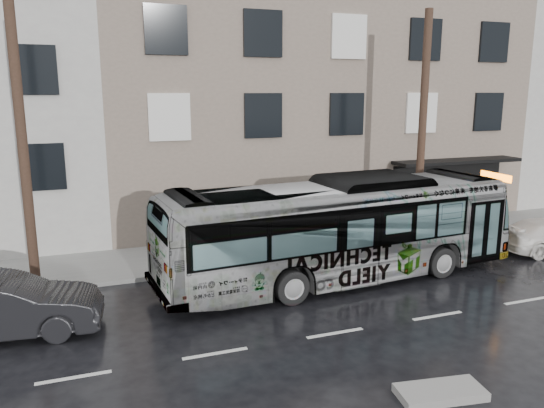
{
  "coord_description": "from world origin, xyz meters",
  "views": [
    {
      "loc": [
        -5.91,
        -13.96,
        6.19
      ],
      "look_at": [
        0.07,
        2.5,
        2.44
      ],
      "focal_mm": 35.0,
      "sensor_mm": 36.0,
      "label": 1
    }
  ],
  "objects_px": {
    "sign_post": "(440,213)",
    "utility_pole_front": "(422,132)",
    "utility_pole_rear": "(22,144)",
    "bus": "(340,230)",
    "dark_sedan": "(2,307)"
  },
  "relations": [
    {
      "from": "utility_pole_front",
      "to": "sign_post",
      "type": "xyz_separation_m",
      "value": [
        1.1,
        0.0,
        -3.3
      ]
    },
    {
      "from": "bus",
      "to": "utility_pole_front",
      "type": "bearing_deg",
      "value": -68.72
    },
    {
      "from": "utility_pole_rear",
      "to": "dark_sedan",
      "type": "height_order",
      "value": "utility_pole_rear"
    },
    {
      "from": "sign_post",
      "to": "bus",
      "type": "relative_size",
      "value": 0.2
    },
    {
      "from": "utility_pole_rear",
      "to": "sign_post",
      "type": "bearing_deg",
      "value": 0.0
    },
    {
      "from": "sign_post",
      "to": "utility_pole_front",
      "type": "bearing_deg",
      "value": 180.0
    },
    {
      "from": "utility_pole_rear",
      "to": "bus",
      "type": "distance_m",
      "value": 10.12
    },
    {
      "from": "sign_post",
      "to": "bus",
      "type": "bearing_deg",
      "value": -158.8
    },
    {
      "from": "utility_pole_front",
      "to": "sign_post",
      "type": "height_order",
      "value": "utility_pole_front"
    },
    {
      "from": "utility_pole_rear",
      "to": "sign_post",
      "type": "distance_m",
      "value": 15.46
    },
    {
      "from": "utility_pole_rear",
      "to": "dark_sedan",
      "type": "bearing_deg",
      "value": -100.67
    },
    {
      "from": "dark_sedan",
      "to": "sign_post",
      "type": "bearing_deg",
      "value": -72.9
    },
    {
      "from": "sign_post",
      "to": "dark_sedan",
      "type": "height_order",
      "value": "sign_post"
    },
    {
      "from": "utility_pole_rear",
      "to": "bus",
      "type": "relative_size",
      "value": 0.73
    },
    {
      "from": "bus",
      "to": "dark_sedan",
      "type": "distance_m",
      "value": 10.08
    }
  ]
}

